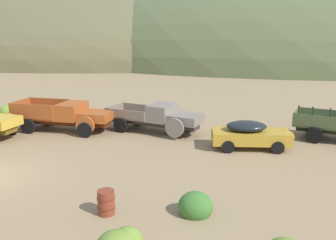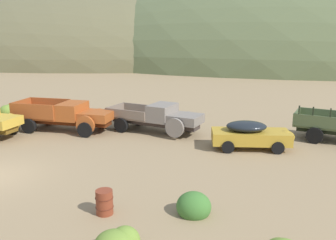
{
  "view_description": "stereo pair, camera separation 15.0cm",
  "coord_description": "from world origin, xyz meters",
  "px_view_note": "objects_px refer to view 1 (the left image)",
  "views": [
    {
      "loc": [
        9.95,
        -13.96,
        6.37
      ],
      "look_at": [
        7.14,
        6.27,
        1.38
      ],
      "focal_mm": 38.76,
      "sensor_mm": 36.0,
      "label": 1
    },
    {
      "loc": [
        10.1,
        -13.94,
        6.37
      ],
      "look_at": [
        7.14,
        6.27,
        1.38
      ],
      "focal_mm": 38.76,
      "sensor_mm": 36.0,
      "label": 2
    }
  ],
  "objects_px": {
    "truck_oxide_orange": "(70,116)",
    "oil_drum_by_truck": "(106,202)",
    "car_mustard": "(253,134)",
    "truck_primer_gray": "(161,118)"
  },
  "relations": [
    {
      "from": "truck_oxide_orange",
      "to": "truck_primer_gray",
      "type": "height_order",
      "value": "truck_oxide_orange"
    },
    {
      "from": "truck_oxide_orange",
      "to": "oil_drum_by_truck",
      "type": "xyz_separation_m",
      "value": [
        5.69,
        -10.48,
        -0.57
      ]
    },
    {
      "from": "truck_primer_gray",
      "to": "oil_drum_by_truck",
      "type": "xyz_separation_m",
      "value": [
        -0.24,
        -10.9,
        -0.56
      ]
    },
    {
      "from": "truck_oxide_orange",
      "to": "oil_drum_by_truck",
      "type": "distance_m",
      "value": 11.93
    },
    {
      "from": "car_mustard",
      "to": "oil_drum_by_truck",
      "type": "relative_size",
      "value": 5.15
    },
    {
      "from": "truck_primer_gray",
      "to": "car_mustard",
      "type": "bearing_deg",
      "value": -4.92
    },
    {
      "from": "oil_drum_by_truck",
      "to": "car_mustard",
      "type": "bearing_deg",
      "value": 55.26
    },
    {
      "from": "car_mustard",
      "to": "oil_drum_by_truck",
      "type": "bearing_deg",
      "value": -129.68
    },
    {
      "from": "car_mustard",
      "to": "oil_drum_by_truck",
      "type": "xyz_separation_m",
      "value": [
        -5.84,
        -8.42,
        -0.36
      ]
    },
    {
      "from": "truck_primer_gray",
      "to": "car_mustard",
      "type": "distance_m",
      "value": 6.12
    }
  ]
}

